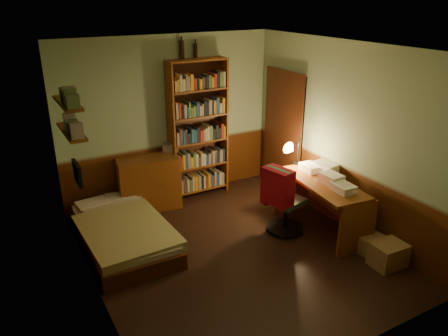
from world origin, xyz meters
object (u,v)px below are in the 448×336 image
cardboard_box_a (388,255)px  cardboard_box_b (370,244)px  bookshelf (198,130)px  office_chair (286,202)px  dresser (149,183)px  mini_stereo (171,147)px  desk (321,206)px  desk_lamp (299,143)px  bed (122,225)px

cardboard_box_a → cardboard_box_b: (0.04, 0.32, -0.03)m
bookshelf → office_chair: 1.92m
dresser → mini_stereo: mini_stereo is taller
office_chair → cardboard_box_b: 1.22m
office_chair → cardboard_box_a: size_ratio=2.24×
office_chair → bookshelf: bearing=94.1°
desk → desk_lamp: (0.10, 0.71, 0.70)m
desk_lamp → cardboard_box_b: size_ratio=1.93×
mini_stereo → cardboard_box_a: mini_stereo is taller
bed → cardboard_box_b: bearing=-32.2°
bed → desk: 2.75m
mini_stereo → desk: bearing=-31.9°
office_chair → dresser: bearing=118.5°
mini_stereo → dresser: bearing=-141.3°
cardboard_box_a → mini_stereo: bearing=117.0°
mini_stereo → cardboard_box_b: mini_stereo is taller
cardboard_box_b → mini_stereo: bearing=120.3°
dresser → cardboard_box_a: 3.58m
bookshelf → bed: bearing=-149.2°
office_chair → cardboard_box_a: office_chair is taller
cardboard_box_b → desk_lamp: bearing=93.7°
dresser → cardboard_box_b: 3.35m
mini_stereo → desk_lamp: 2.00m
bed → office_chair: (2.11, -0.79, 0.17)m
mini_stereo → office_chair: (0.97, -1.77, -0.43)m
bookshelf → cardboard_box_b: size_ratio=6.66×
desk → cardboard_box_a: 1.12m
bed → cardboard_box_b: bed is taller
bed → desk_lamp: desk_lamp is taller
bed → cardboard_box_b: size_ratio=5.65×
dresser → cardboard_box_a: dresser is taller
office_chair → bed: bearing=147.3°
bed → bookshelf: size_ratio=0.85×
dresser → desk: dresser is taller
mini_stereo → desk: (1.42, -2.00, -0.51)m
bookshelf → mini_stereo: bearing=175.8°
bed → dresser: size_ratio=2.04×
office_chair → cardboard_box_a: bearing=-77.9°
desk → bookshelf: bearing=122.4°
desk → cardboard_box_a: bearing=-75.3°
bed → mini_stereo: 1.62m
cardboard_box_a → desk: bearing=98.1°
desk_lamp → cardboard_box_b: (0.09, -1.47, -0.96)m
mini_stereo → office_chair: 2.06m
dresser → office_chair: office_chair is taller
bed → cardboard_box_a: size_ratio=4.66×
desk → dresser: bearing=141.3°
desk → desk_lamp: size_ratio=2.18×
bed → cardboard_box_b: (2.75, -1.78, -0.16)m
mini_stereo → office_chair: mini_stereo is taller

